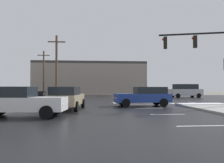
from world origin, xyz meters
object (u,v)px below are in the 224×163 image
at_px(suv_silver, 185,90).
at_px(sedan_white, 19,101).
at_px(sedan_black, 26,93).
at_px(traffic_signal_mast, 207,54).
at_px(sedan_blue, 144,96).
at_px(utility_pole_far, 56,66).
at_px(sedan_tan, 67,98).
at_px(utility_pole_distant, 44,72).

height_order(suv_silver, sedan_white, suv_silver).
height_order(sedan_black, sedan_white, same).
height_order(traffic_signal_mast, sedan_black, traffic_signal_mast).
xyz_separation_m(sedan_blue, sedan_black, (-12.79, 12.63, 0.00)).
distance_m(sedan_blue, sedan_black, 17.97).
height_order(suv_silver, utility_pole_far, utility_pole_far).
distance_m(traffic_signal_mast, utility_pole_far, 18.40).
height_order(sedan_black, sedan_tan, same).
relative_size(suv_silver, sedan_blue, 1.07).
height_order(sedan_blue, utility_pole_far, utility_pole_far).
bearing_deg(utility_pole_far, traffic_signal_mast, -43.77).
relative_size(sedan_black, utility_pole_distant, 0.56).
bearing_deg(sedan_white, suv_silver, 55.43).
distance_m(sedan_blue, utility_pole_distant, 28.27).
relative_size(sedan_black, sedan_tan, 0.99).
bearing_deg(traffic_signal_mast, sedan_tan, 21.30).
distance_m(traffic_signal_mast, sedan_white, 14.00).
distance_m(suv_silver, sedan_tan, 23.77).
bearing_deg(sedan_blue, suv_silver, -125.68).
bearing_deg(sedan_blue, sedan_tan, 19.91).
height_order(suv_silver, sedan_blue, suv_silver).
height_order(sedan_white, utility_pole_distant, utility_pole_distant).
bearing_deg(traffic_signal_mast, sedan_black, -22.60).
bearing_deg(utility_pole_far, suv_silver, 12.35).
relative_size(traffic_signal_mast, utility_pole_distant, 0.73).
bearing_deg(utility_pole_far, sedan_tan, -79.07).
bearing_deg(sedan_black, sedan_white, -72.86).
bearing_deg(sedan_tan, traffic_signal_mast, -79.17).
distance_m(traffic_signal_mast, utility_pole_distant, 31.83).
height_order(sedan_black, utility_pole_distant, utility_pole_distant).
xyz_separation_m(traffic_signal_mast, sedan_blue, (-4.59, 1.68, -3.31)).
height_order(traffic_signal_mast, sedan_tan, traffic_signal_mast).
relative_size(traffic_signal_mast, sedan_black, 1.30).
xyz_separation_m(sedan_black, utility_pole_distant, (-0.16, 12.25, 3.49)).
relative_size(traffic_signal_mast, sedan_white, 1.29).
bearing_deg(sedan_black, utility_pole_distant, 94.26).
relative_size(sedan_black, utility_pole_far, 0.57).
xyz_separation_m(traffic_signal_mast, sedan_tan, (-10.67, -0.83, -3.31)).
xyz_separation_m(suv_silver, utility_pole_distant, (-22.83, 9.77, 3.25)).
bearing_deg(suv_silver, traffic_signal_mast, -111.07).
relative_size(traffic_signal_mast, suv_silver, 1.22).
relative_size(sedan_blue, sedan_tan, 0.98).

